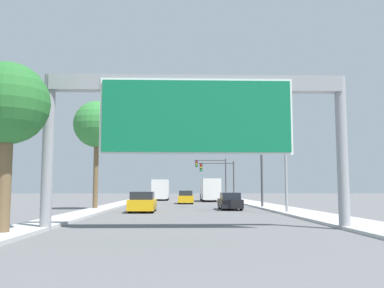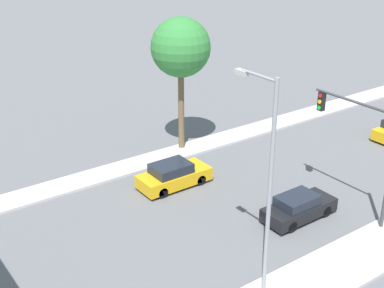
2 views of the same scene
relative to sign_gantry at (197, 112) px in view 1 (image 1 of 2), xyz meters
name	(u,v)px [view 1 (image 1 of 2)]	position (x,y,z in m)	size (l,w,h in m)	color
sidewalk_right	(239,200)	(7.75, 42.14, -5.04)	(3.00, 120.00, 0.15)	#B9B9B9
median_strip_left	(133,201)	(-7.25, 42.14, -5.04)	(2.00, 120.00, 0.15)	#B9B9B9
sign_gantry	(197,112)	(0.00, 0.00, 0.00)	(13.39, 0.73, 6.76)	gray
car_near_center	(186,198)	(0.00, 31.48, -4.40)	(1.73, 4.52, 1.51)	gold
car_far_left	(230,202)	(3.50, 17.37, -4.44)	(1.70, 4.23, 1.42)	black
car_far_right	(143,202)	(-3.50, 13.99, -4.40)	(1.89, 4.41, 1.52)	gold
truck_box_primary	(161,190)	(-3.50, 46.35, -3.56)	(2.36, 8.96, 3.03)	white
truck_box_secondary	(210,190)	(3.50, 40.46, -3.56)	(2.35, 8.89, 3.05)	red
traffic_light_near_intersection	(244,158)	(5.10, 20.14, -0.64)	(5.26, 0.32, 6.57)	#3D3D3F
traffic_light_mid_block	(221,174)	(5.05, 40.14, -1.33)	(4.98, 0.32, 5.51)	#3D3D3F
traffic_light_far_intersection	(216,171)	(5.12, 50.14, -0.64)	(5.21, 0.32, 6.57)	#3D3D3F
palm_tree_foreground	(8,106)	(-7.37, -2.08, -0.17)	(3.18, 3.18, 6.63)	brown
palm_tree_background	(97,125)	(-7.73, 17.52, 1.99)	(3.92, 3.92, 9.14)	brown
street_lamp_right	(282,135)	(6.60, 11.75, 0.48)	(2.37, 0.28, 9.66)	gray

